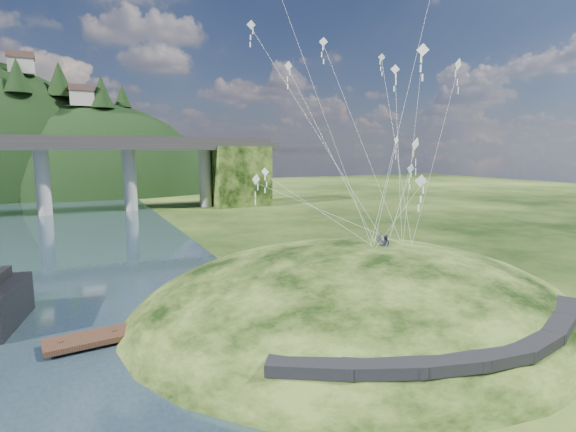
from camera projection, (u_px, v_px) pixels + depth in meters
name	position (u px, v px, depth m)	size (l,w,h in m)	color
ground	(272.00, 338.00, 29.29)	(320.00, 320.00, 0.00)	black
grass_hill	(357.00, 328.00, 34.69)	(36.00, 32.00, 13.00)	black
footpath	(477.00, 344.00, 23.44)	(22.29, 5.84, 0.83)	black
wooden_dock	(161.00, 324.00, 30.42)	(14.42, 4.04, 1.02)	#331E15
kite_flyers	(384.00, 234.00, 34.34)	(1.28, 1.98, 1.75)	#292F37
kite_swarm	(362.00, 96.00, 35.10)	(19.99, 17.00, 18.67)	silver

